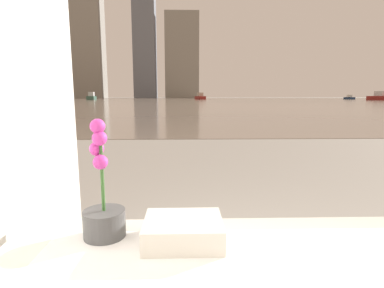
{
  "coord_description": "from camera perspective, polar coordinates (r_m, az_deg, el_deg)",
  "views": [
    {
      "loc": [
        -0.21,
        -0.17,
        1.06
      ],
      "look_at": [
        -0.14,
        2.3,
        0.65
      ],
      "focal_mm": 28.0,
      "sensor_mm": 36.0,
      "label": 1
    }
  ],
  "objects": [
    {
      "name": "towel_stack",
      "position": [
        1.06,
        -1.67,
        -16.16
      ],
      "size": [
        0.26,
        0.21,
        0.08
      ],
      "color": "silver",
      "rests_on": "bathtub"
    },
    {
      "name": "harbor_boat_0",
      "position": [
        76.84,
        32.15,
        7.59
      ],
      "size": [
        3.22,
        5.44,
        1.93
      ],
      "color": "maroon",
      "rests_on": "harbor_water"
    },
    {
      "name": "harbor_boat_1",
      "position": [
        89.91,
        27.78,
        7.81
      ],
      "size": [
        1.54,
        3.32,
        1.2
      ],
      "color": "navy",
      "rests_on": "harbor_water"
    },
    {
      "name": "skyline_tower_2",
      "position": [
        119.09,
        -1.92,
        16.39
      ],
      "size": [
        12.78,
        6.58,
        31.67
      ],
      "color": "gray",
      "rests_on": "ground_plane"
    },
    {
      "name": "skyline_tower_0",
      "position": [
        125.58,
        -19.61,
        18.66
      ],
      "size": [
        12.64,
        9.26,
        45.34
      ],
      "color": "gray",
      "rests_on": "ground_plane"
    },
    {
      "name": "potted_orchid",
      "position": [
        1.12,
        -16.53,
        -11.53
      ],
      "size": [
        0.15,
        0.15,
        0.42
      ],
      "color": "#4C4C4C",
      "rests_on": "bathtub"
    },
    {
      "name": "harbor_boat_2",
      "position": [
        76.28,
        -18.6,
        8.49
      ],
      "size": [
        2.39,
        5.09,
        1.84
      ],
      "color": "#335647",
      "rests_on": "harbor_water"
    },
    {
      "name": "harbor_boat_3",
      "position": [
        78.37,
        1.57,
        8.94
      ],
      "size": [
        2.76,
        4.92,
        1.75
      ],
      "color": "maroon",
      "rests_on": "harbor_water"
    },
    {
      "name": "harbor_water",
      "position": [
        62.18,
        -1.44,
        8.29
      ],
      "size": [
        180.0,
        110.0,
        0.01
      ],
      "color": "gray",
      "rests_on": "ground_plane"
    }
  ]
}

